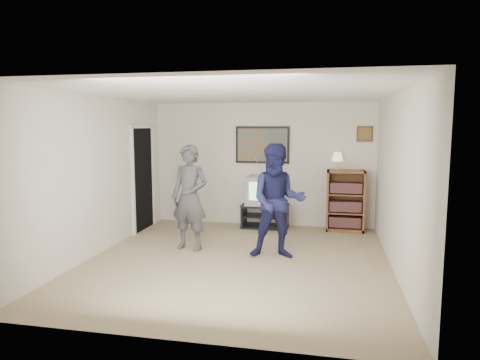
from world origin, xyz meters
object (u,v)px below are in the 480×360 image
(person_tall, at_px, (190,197))
(person_short, at_px, (278,201))
(bookshelf, at_px, (345,201))
(media_stand, at_px, (265,216))
(crt_television, at_px, (264,190))

(person_tall, xyz_separation_m, person_short, (1.46, -0.16, 0.02))
(bookshelf, bearing_deg, media_stand, -178.17)
(crt_television, height_order, person_tall, person_tall)
(bookshelf, relative_size, person_short, 0.67)
(bookshelf, bearing_deg, person_tall, -144.59)
(media_stand, distance_m, crt_television, 0.52)
(crt_television, height_order, person_short, person_short)
(media_stand, distance_m, bookshelf, 1.60)
(person_tall, bearing_deg, bookshelf, 46.04)
(bookshelf, height_order, person_short, person_short)
(person_tall, bearing_deg, media_stand, 71.25)
(person_tall, distance_m, person_short, 1.47)
(person_short, bearing_deg, crt_television, 96.73)
(person_tall, bearing_deg, crt_television, 71.65)
(media_stand, height_order, crt_television, crt_television)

